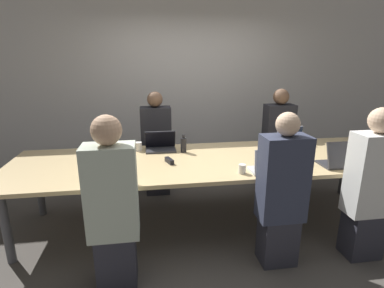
{
  "coord_description": "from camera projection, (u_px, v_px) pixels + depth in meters",
  "views": [
    {
      "loc": [
        -0.67,
        -3.06,
        1.84
      ],
      "look_at": [
        -0.19,
        0.1,
        0.91
      ],
      "focal_mm": 28.0,
      "sensor_mm": 36.0,
      "label": 1
    }
  ],
  "objects": [
    {
      "name": "ground_plane",
      "position": [
        210.0,
        220.0,
        3.51
      ],
      "size": [
        24.0,
        24.0,
        0.0
      ],
      "primitive_type": "plane",
      "color": "#4C4742"
    },
    {
      "name": "curtain_wall",
      "position": [
        188.0,
        85.0,
        4.89
      ],
      "size": [
        12.0,
        0.06,
        2.8
      ],
      "color": "#BCB7B2",
      "rests_on": "ground_plane"
    },
    {
      "name": "conference_table",
      "position": [
        211.0,
        163.0,
        3.31
      ],
      "size": [
        4.32,
        1.26,
        0.76
      ],
      "color": "#D6B77F",
      "rests_on": "ground_plane"
    },
    {
      "name": "laptop_far_right",
      "position": [
        290.0,
        139.0,
        3.82
      ],
      "size": [
        0.33,
        0.23,
        0.24
      ],
      "color": "silver",
      "rests_on": "conference_table"
    },
    {
      "name": "person_far_right",
      "position": [
        277.0,
        141.0,
        4.26
      ],
      "size": [
        0.4,
        0.24,
        1.43
      ],
      "color": "#2D2D38",
      "rests_on": "ground_plane"
    },
    {
      "name": "cup_far_right",
      "position": [
        272.0,
        144.0,
        3.71
      ],
      "size": [
        0.08,
        0.08,
        0.09
      ],
      "color": "red",
      "rests_on": "conference_table"
    },
    {
      "name": "laptop_near_right",
      "position": [
        339.0,
        160.0,
        3.04
      ],
      "size": [
        0.33,
        0.27,
        0.27
      ],
      "rotation": [
        0.0,
        0.0,
        3.14
      ],
      "color": "#333338",
      "rests_on": "conference_table"
    },
    {
      "name": "person_near_right",
      "position": [
        370.0,
        188.0,
        2.72
      ],
      "size": [
        0.4,
        0.24,
        1.44
      ],
      "rotation": [
        0.0,
        0.0,
        3.14
      ],
      "color": "#2D2D38",
      "rests_on": "ground_plane"
    },
    {
      "name": "laptop_far_midleft",
      "position": [
        161.0,
        145.0,
        3.6
      ],
      "size": [
        0.36,
        0.24,
        0.23
      ],
      "color": "#333338",
      "rests_on": "conference_table"
    },
    {
      "name": "person_far_midleft",
      "position": [
        156.0,
        146.0,
        4.06
      ],
      "size": [
        0.4,
        0.24,
        1.42
      ],
      "color": "#2D2D38",
      "rests_on": "ground_plane"
    },
    {
      "name": "cup_far_midleft",
      "position": [
        138.0,
        146.0,
        3.58
      ],
      "size": [
        0.09,
        0.09,
        0.1
      ],
      "color": "white",
      "rests_on": "conference_table"
    },
    {
      "name": "bottle_far_midleft",
      "position": [
        184.0,
        145.0,
        3.51
      ],
      "size": [
        0.07,
        0.07,
        0.21
      ],
      "color": "black",
      "rests_on": "conference_table"
    },
    {
      "name": "laptop_near_left",
      "position": [
        115.0,
        174.0,
        2.68
      ],
      "size": [
        0.32,
        0.23,
        0.23
      ],
      "rotation": [
        0.0,
        0.0,
        3.14
      ],
      "color": "silver",
      "rests_on": "conference_table"
    },
    {
      "name": "person_near_left",
      "position": [
        113.0,
        207.0,
        2.36
      ],
      "size": [
        0.4,
        0.24,
        1.44
      ],
      "rotation": [
        0.0,
        0.0,
        3.14
      ],
      "color": "#2D2D38",
      "rests_on": "ground_plane"
    },
    {
      "name": "bottle_near_left",
      "position": [
        85.0,
        165.0,
        2.78
      ],
      "size": [
        0.07,
        0.07,
        0.26
      ],
      "color": "#ADD1E0",
      "rests_on": "conference_table"
    },
    {
      "name": "laptop_near_midright",
      "position": [
        269.0,
        166.0,
        2.88
      ],
      "size": [
        0.34,
        0.25,
        0.25
      ],
      "rotation": [
        0.0,
        0.0,
        3.14
      ],
      "color": "silver",
      "rests_on": "conference_table"
    },
    {
      "name": "person_near_midright",
      "position": [
        281.0,
        194.0,
        2.63
      ],
      "size": [
        0.4,
        0.24,
        1.41
      ],
      "rotation": [
        0.0,
        0.0,
        3.14
      ],
      "color": "#2D2D38",
      "rests_on": "ground_plane"
    },
    {
      "name": "cup_near_midright",
      "position": [
        242.0,
        169.0,
        2.88
      ],
      "size": [
        0.07,
        0.07,
        0.09
      ],
      "color": "white",
      "rests_on": "conference_table"
    },
    {
      "name": "bottle_near_midright",
      "position": [
        285.0,
        155.0,
        3.09
      ],
      "size": [
        0.07,
        0.07,
        0.26
      ],
      "color": "green",
      "rests_on": "conference_table"
    },
    {
      "name": "stapler",
      "position": [
        169.0,
        161.0,
        3.16
      ],
      "size": [
        0.09,
        0.16,
        0.05
      ],
      "rotation": [
        0.0,
        0.0,
        0.35
      ],
      "color": "black",
      "rests_on": "conference_table"
    }
  ]
}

